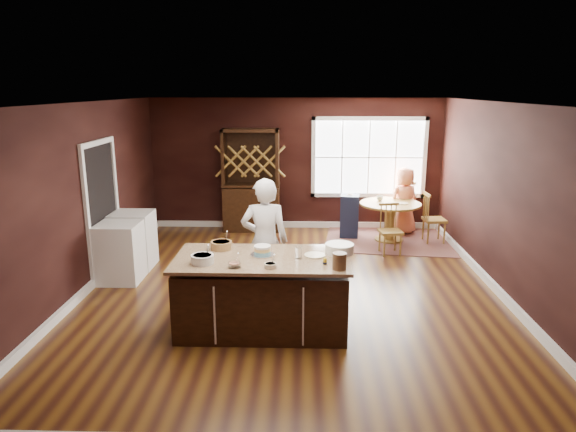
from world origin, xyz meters
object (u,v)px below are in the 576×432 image
Objects in this scene: chair_north at (400,205)px; seated_woman at (404,201)px; dryer at (133,240)px; baker at (265,242)px; chair_east at (435,217)px; dining_table at (390,214)px; hutch at (251,181)px; kitchen_island at (262,295)px; high_chair at (349,215)px; layer_cake at (262,250)px; chair_south at (391,229)px; toddler at (350,196)px; washer at (120,252)px.

seated_woman is (0.01, -0.29, 0.16)m from chair_north.
baker is at bearing -31.65° from dryer.
chair_east is 1.06× the size of dryer.
dining_table is 0.56× the size of hutch.
chair_north is at bearing -126.70° from baker.
chair_east is 1.00m from chair_north.
high_chair is at bearing 70.75° from kitchen_island.
baker is at bearing 27.25° from seated_woman.
hutch reaches higher than chair_north.
layer_cake is 3.15m from dryer.
chair_south is 1.44m from seated_woman.
layer_cake reaches higher than toddler.
high_chair is at bearing -116.82° from baker.
chair_east is at bearing 50.46° from layer_cake.
baker is 6.06× the size of layer_cake.
chair_east is at bearing -138.83° from baker.
layer_cake is 4.31m from toddler.
washer is (-3.72, -2.51, 0.01)m from high_chair.
hutch reaches higher than chair_south.
seated_woman is at bearing 54.03° from chair_north.
washer is at bearing 147.81° from layer_cake.
seated_woman is at bearing 54.36° from dining_table.
baker reaches higher than seated_woman.
dryer is at bearing -152.03° from toddler.
high_chair is at bearing 34.06° from washer.
toddler is at bearing 95.57° from high_chair.
toddler is (-1.10, -0.45, 0.29)m from chair_north.
toddler reaches higher than dining_table.
chair_south is 1.01× the size of washer.
toddler is (1.42, 4.06, -0.17)m from layer_cake.
dryer is (-4.35, -0.79, 0.00)m from chair_south.
toddler is at bearing -116.20° from baker.
toddler is at bearing -15.88° from chair_north.
high_chair is 3.41× the size of toddler.
hutch reaches higher than washer.
dryer is at bearing 136.62° from kitchen_island.
layer_cake is 0.33× the size of high_chair.
hutch is (-3.58, 0.75, 0.56)m from chair_east.
toddler is at bearing 71.17° from kitchen_island.
seated_woman is (2.53, 4.30, 0.24)m from kitchen_island.
baker is 1.91× the size of chair_south.
chair_south is 4.58m from washer.
high_chair is (1.41, 4.05, 0.00)m from kitchen_island.
chair_north reaches higher than layer_cake.
kitchen_island reaches higher than chair_south.
dining_table is at bearing -11.66° from high_chair.
chair_south is at bearing 18.19° from washer.
washer is (-4.82, -3.06, -0.07)m from chair_north.
dryer reaches higher than chair_south.
baker reaches higher than washer.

